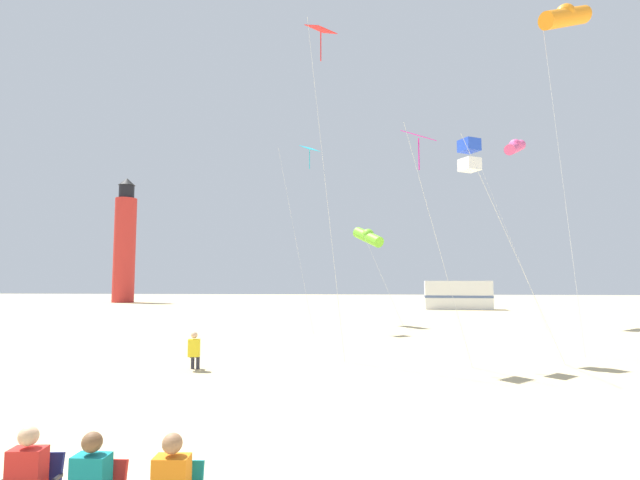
{
  "coord_description": "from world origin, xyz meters",
  "views": [
    {
      "loc": [
        3.3,
        -6.88,
        2.64
      ],
      "look_at": [
        1.58,
        11.25,
        4.25
      ],
      "focal_mm": 27.06,
      "sensor_mm": 36.0,
      "label": 1
    }
  ],
  "objects": [
    {
      "name": "rv_van_white",
      "position": [
        12.35,
        42.18,
        1.39
      ],
      "size": [
        6.61,
        2.86,
        2.8
      ],
      "rotation": [
        0.0,
        0.0,
        -0.08
      ],
      "color": "white",
      "rests_on": "ground"
    },
    {
      "name": "ground",
      "position": [
        0.0,
        0.0,
        0.0
      ],
      "size": [
        200.0,
        200.0,
        0.0
      ],
      "primitive_type": "plane",
      "color": "#CCB584"
    },
    {
      "name": "kite_tube_rainbow",
      "position": [
        12.94,
        24.54,
        11.36
      ],
      "size": [
        3.81,
        4.06,
        12.06
      ],
      "color": "silver",
      "rests_on": "ground"
    },
    {
      "name": "kite_box_blue",
      "position": [
        7.03,
        10.46,
        7.17
      ],
      "size": [
        3.49,
        3.08,
        7.76
      ],
      "color": "silver",
      "rests_on": "ground"
    },
    {
      "name": "kite_diamond_magenta",
      "position": [
        5.15,
        9.33,
        7.34
      ],
      "size": [
        2.09,
        2.07,
        7.83
      ],
      "color": "silver",
      "rests_on": "ground"
    },
    {
      "name": "kite_diamond_scarlet",
      "position": [
        1.76,
        9.76,
        11.25
      ],
      "size": [
        1.46,
        1.46,
        12.02
      ],
      "color": "silver",
      "rests_on": "ground"
    },
    {
      "name": "kite_diamond_cyan",
      "position": [
        0.1,
        19.84,
        9.83
      ],
      "size": [
        2.37,
        2.37,
        10.49
      ],
      "color": "silver",
      "rests_on": "ground"
    },
    {
      "name": "kite_tube_lime",
      "position": [
        3.46,
        23.55,
        5.54
      ],
      "size": [
        3.13,
        3.3,
        6.24
      ],
      "color": "silver",
      "rests_on": "ground"
    },
    {
      "name": "lighthouse_distant",
      "position": [
        -28.97,
        54.88,
        7.84
      ],
      "size": [
        2.8,
        2.8,
        16.8
      ],
      "color": "red",
      "rests_on": "ground"
    },
    {
      "name": "kite_flyer_standing",
      "position": [
        -1.88,
        7.48,
        0.61
      ],
      "size": [
        0.41,
        0.55,
        1.16
      ],
      "rotation": [
        0.0,
        0.0,
        3.35
      ],
      "color": "yellow",
      "rests_on": "ground"
    },
    {
      "name": "kite_tube_orange",
      "position": [
        11.2,
        12.04,
        13.06
      ],
      "size": [
        2.5,
        1.89,
        13.76
      ],
      "color": "silver",
      "rests_on": "ground"
    }
  ]
}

